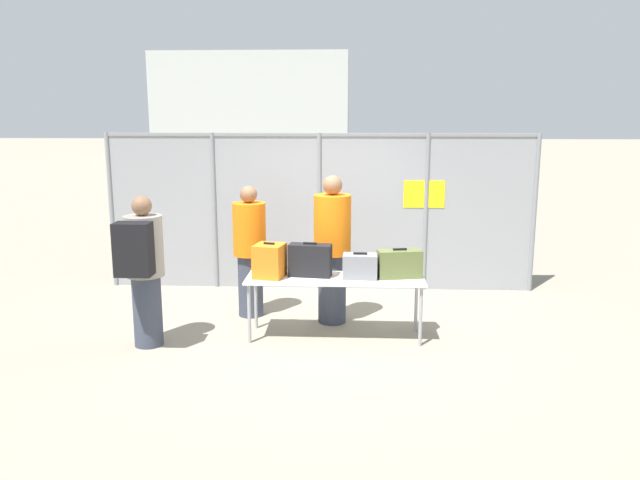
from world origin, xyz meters
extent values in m
plane|color=gray|center=(0.00, 0.00, 0.00)|extent=(120.00, 120.00, 0.00)
cylinder|color=gray|center=(-3.15, 1.94, 1.17)|extent=(0.07, 0.07, 2.33)
cylinder|color=gray|center=(-1.58, 1.94, 1.17)|extent=(0.07, 0.07, 2.33)
cylinder|color=gray|center=(0.00, 1.94, 1.17)|extent=(0.07, 0.07, 2.33)
cylinder|color=gray|center=(1.58, 1.94, 1.17)|extent=(0.07, 0.07, 2.33)
cylinder|color=gray|center=(3.15, 1.94, 1.17)|extent=(0.07, 0.07, 2.33)
cube|color=gray|center=(0.00, 1.94, 1.17)|extent=(6.30, 0.01, 2.33)
cube|color=gray|center=(0.00, 1.94, 2.30)|extent=(6.30, 0.04, 0.04)
cube|color=yellow|center=(1.54, 1.93, 1.45)|extent=(0.60, 0.01, 0.40)
cube|color=silver|center=(0.30, -0.18, 0.71)|extent=(2.08, 0.62, 0.02)
cylinder|color=#99999E|center=(-0.68, -0.43, 0.35)|extent=(0.04, 0.04, 0.70)
cylinder|color=#99999E|center=(1.27, -0.43, 0.35)|extent=(0.04, 0.04, 0.70)
cylinder|color=#99999E|center=(-0.68, 0.07, 0.35)|extent=(0.04, 0.04, 0.70)
cylinder|color=#99999E|center=(1.27, 0.07, 0.35)|extent=(0.04, 0.04, 0.70)
cube|color=orange|center=(-0.47, -0.20, 0.92)|extent=(0.39, 0.39, 0.39)
cube|color=black|center=(-0.47, -0.20, 1.13)|extent=(0.13, 0.05, 0.02)
cube|color=black|center=(0.00, -0.12, 0.92)|extent=(0.52, 0.27, 0.38)
cube|color=black|center=(0.00, -0.12, 1.12)|extent=(0.16, 0.04, 0.02)
cube|color=slate|center=(0.59, -0.19, 0.87)|extent=(0.40, 0.26, 0.28)
cube|color=black|center=(0.59, -0.19, 1.02)|extent=(0.16, 0.03, 0.02)
cube|color=#566033|center=(1.04, -0.14, 0.89)|extent=(0.54, 0.29, 0.33)
cube|color=black|center=(1.04, -0.14, 1.06)|extent=(0.16, 0.05, 0.02)
cylinder|color=#383D4C|center=(-1.83, -0.55, 0.41)|extent=(0.32, 0.32, 0.82)
cylinder|color=gray|center=(-1.83, -0.55, 1.16)|extent=(0.43, 0.43, 0.68)
sphere|color=brown|center=(-1.83, -0.55, 1.61)|extent=(0.22, 0.22, 0.22)
cube|color=black|center=(-1.83, -0.88, 1.19)|extent=(0.38, 0.23, 0.57)
cylinder|color=#383D4C|center=(0.25, 0.36, 0.44)|extent=(0.35, 0.35, 0.89)
cylinder|color=orange|center=(0.25, 0.36, 1.26)|extent=(0.46, 0.46, 0.74)
sphere|color=brown|center=(0.25, 0.36, 1.75)|extent=(0.24, 0.24, 0.24)
cylinder|color=#383D4C|center=(-0.83, 0.58, 0.41)|extent=(0.32, 0.32, 0.81)
cylinder|color=orange|center=(-0.83, 0.58, 1.15)|extent=(0.42, 0.42, 0.68)
sphere|color=brown|center=(-0.83, 0.58, 1.60)|extent=(0.22, 0.22, 0.22)
cube|color=silver|center=(1.01, 4.52, 0.44)|extent=(2.45, 1.43, 0.51)
sphere|color=black|center=(0.58, 3.74, 0.33)|extent=(0.67, 0.67, 0.67)
sphere|color=black|center=(0.58, 5.31, 0.33)|extent=(0.67, 0.67, 0.67)
cylinder|color=#59595B|center=(-0.65, 4.52, 0.23)|extent=(0.86, 0.06, 0.06)
cube|color=#B2B7B2|center=(-4.94, 29.36, 2.89)|extent=(10.34, 8.12, 5.78)
camera|label=1|loc=(0.48, -7.22, 2.60)|focal=35.00mm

